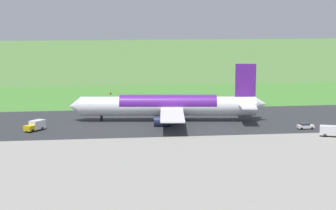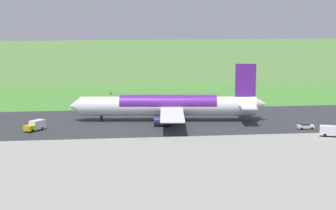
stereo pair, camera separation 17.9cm
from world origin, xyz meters
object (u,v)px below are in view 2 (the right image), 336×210
airliner_main (169,106)px  service_truck_baggage (35,125)px  traffic_cone_orange (94,100)px  service_car_ops (305,126)px  service_truck_fuel (331,131)px  no_stopping_sign (111,96)px

airliner_main → service_truck_baggage: size_ratio=9.18×
traffic_cone_orange → service_truck_baggage: bearing=72.6°
service_truck_baggage → service_car_ops: (-68.68, 6.49, -0.56)m
service_truck_fuel → traffic_cone_orange: size_ratio=11.31×
airliner_main → no_stopping_sign: airliner_main is taller
service_truck_baggage → service_truck_fuel: same height
service_car_ops → traffic_cone_orange: 76.68m
traffic_cone_orange → no_stopping_sign: bearing=168.5°
service_car_ops → service_truck_fuel: bearing=106.3°
airliner_main → service_truck_fuel: size_ratio=8.70×
no_stopping_sign → traffic_cone_orange: (5.65, -1.15, -1.41)m
airliner_main → service_truck_baggage: airliner_main is taller
no_stopping_sign → service_truck_baggage: bearing=66.2°
service_car_ops → traffic_cone_orange: (53.47, -54.96, -0.57)m
service_truck_fuel → traffic_cone_orange: (56.33, -64.73, -1.13)m
service_truck_baggage → no_stopping_sign: 51.72m
traffic_cone_orange → airliner_main: bearing=117.1°
no_stopping_sign → traffic_cone_orange: 5.94m
airliner_main → service_truck_baggage: bearing=14.3°
service_truck_baggage → traffic_cone_orange: size_ratio=10.72×
no_stopping_sign → traffic_cone_orange: size_ratio=5.20×
airliner_main → service_truck_baggage: 36.67m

